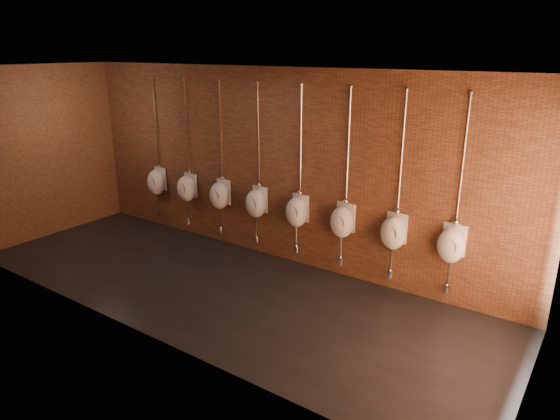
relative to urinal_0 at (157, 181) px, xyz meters
The scene contains 10 objects.
ground 3.28m from the urinal_0, 25.87° to the right, with size 8.50×8.50×0.00m, color black.
room_shell 3.31m from the urinal_0, 25.87° to the right, with size 8.54×3.04×3.22m.
urinal_0 is the anchor object (origin of this frame).
urinal_1 0.83m from the urinal_0, ahead, with size 0.41×0.37×2.72m.
urinal_2 1.66m from the urinal_0, ahead, with size 0.41×0.37×2.72m.
urinal_3 2.49m from the urinal_0, ahead, with size 0.41×0.37×2.72m.
urinal_4 3.31m from the urinal_0, ahead, with size 0.41×0.37×2.72m.
urinal_5 4.14m from the urinal_0, ahead, with size 0.41×0.37×2.72m.
urinal_6 4.97m from the urinal_0, ahead, with size 0.41×0.37×2.72m.
urinal_7 5.80m from the urinal_0, ahead, with size 0.41×0.37×2.72m.
Camera 1 is at (4.65, -5.08, 3.48)m, focal length 32.00 mm.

